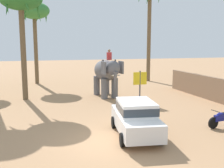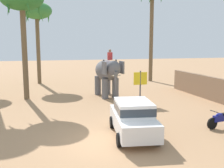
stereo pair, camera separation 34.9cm
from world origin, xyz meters
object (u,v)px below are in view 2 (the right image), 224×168
object	(u,v)px
car_sedan_foreground	(133,117)
palm_tree_far_back	(37,13)
motorcycle_fourth_in_row	(221,119)
palm_tree_leaning_seaward	(22,2)
signboard_yellow	(140,81)
elephant_with_mahout	(107,73)

from	to	relation	value
car_sedan_foreground	palm_tree_far_back	size ratio (longest dim) A/B	0.50
motorcycle_fourth_in_row	palm_tree_leaning_seaward	size ratio (longest dim) A/B	0.21
palm_tree_leaning_seaward	signboard_yellow	world-z (taller)	palm_tree_leaning_seaward
elephant_with_mahout	palm_tree_far_back	world-z (taller)	palm_tree_far_back
elephant_with_mahout	palm_tree_far_back	size ratio (longest dim) A/B	0.46
motorcycle_fourth_in_row	signboard_yellow	world-z (taller)	signboard_yellow
elephant_with_mahout	palm_tree_leaning_seaward	bearing A→B (deg)	173.34
motorcycle_fourth_in_row	car_sedan_foreground	bearing A→B (deg)	179.55
motorcycle_fourth_in_row	palm_tree_leaning_seaward	distance (m)	15.87
car_sedan_foreground	elephant_with_mahout	size ratio (longest dim) A/B	1.09
elephant_with_mahout	signboard_yellow	xyz separation A→B (m)	(1.67, -3.08, -0.30)
car_sedan_foreground	motorcycle_fourth_in_row	xyz separation A→B (m)	(4.80, -0.04, -0.46)
elephant_with_mahout	car_sedan_foreground	bearing A→B (deg)	-96.62
car_sedan_foreground	signboard_yellow	distance (m)	6.88
car_sedan_foreground	elephant_with_mahout	xyz separation A→B (m)	(1.08, 9.34, 1.06)
car_sedan_foreground	motorcycle_fourth_in_row	distance (m)	4.83
motorcycle_fourth_in_row	signboard_yellow	bearing A→B (deg)	107.99
elephant_with_mahout	motorcycle_fourth_in_row	bearing A→B (deg)	-68.37
car_sedan_foreground	elephant_with_mahout	bearing A→B (deg)	83.38
car_sedan_foreground	signboard_yellow	xyz separation A→B (m)	(2.76, 6.26, 0.76)
elephant_with_mahout	motorcycle_fourth_in_row	world-z (taller)	elephant_with_mahout
elephant_with_mahout	motorcycle_fourth_in_row	size ratio (longest dim) A/B	2.20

